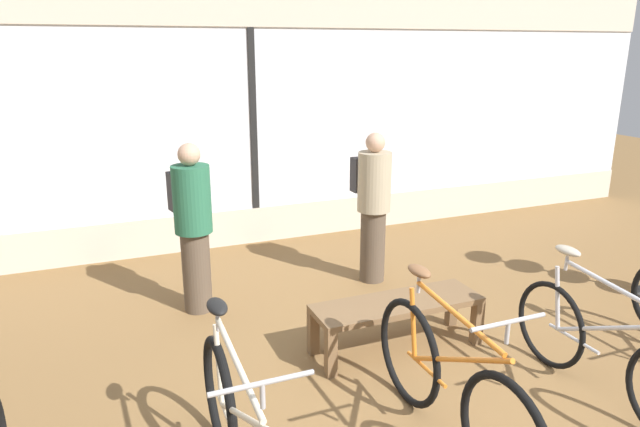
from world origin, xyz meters
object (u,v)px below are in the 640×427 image
bicycle_right (604,350)px  customer_near_rack (193,223)px  display_bench (397,310)px  bicycle_center (450,385)px  customer_by_window (373,203)px

bicycle_right → customer_near_rack: size_ratio=1.08×
bicycle_right → display_bench: 1.50m
bicycle_center → customer_by_window: (0.76, 2.52, 0.43)m
bicycle_center → display_bench: (0.29, 1.14, -0.06)m
bicycle_center → customer_by_window: 2.66m
bicycle_right → customer_near_rack: bearing=133.0°
bicycle_center → bicycle_right: bearing=-0.5°
bicycle_right → customer_by_window: size_ratio=1.08×
customer_by_window → bicycle_center: bearing=-106.8°
bicycle_right → bicycle_center: bearing=179.5°
display_bench → customer_by_window: (0.47, 1.37, 0.50)m
customer_near_rack → customer_by_window: 1.84m
customer_by_window → display_bench: bearing=-109.0°
display_bench → customer_by_window: size_ratio=0.89×
bicycle_center → customer_near_rack: 2.75m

